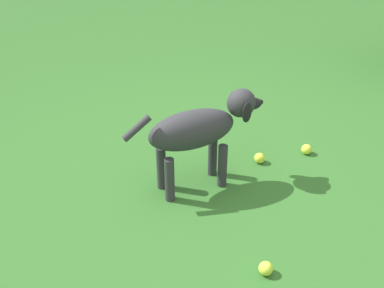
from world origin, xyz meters
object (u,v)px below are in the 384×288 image
object	(u,v)px
dog	(200,129)
tennis_ball_1	(266,268)
tennis_ball_3	(260,158)
tennis_ball_0	(306,149)

from	to	relation	value
dog	tennis_ball_1	size ratio (longest dim) A/B	12.26
tennis_ball_3	tennis_ball_0	bearing A→B (deg)	-176.90
tennis_ball_3	dog	bearing A→B (deg)	15.66
tennis_ball_0	tennis_ball_3	xyz separation A→B (m)	(0.33, 0.02, 0.00)
tennis_ball_0	tennis_ball_1	world-z (taller)	same
tennis_ball_0	tennis_ball_3	world-z (taller)	same
dog	tennis_ball_0	bearing A→B (deg)	0.70
tennis_ball_0	tennis_ball_1	xyz separation A→B (m)	(0.64, 0.86, 0.00)
tennis_ball_1	dog	bearing A→B (deg)	-81.76
dog	tennis_ball_3	distance (m)	0.54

